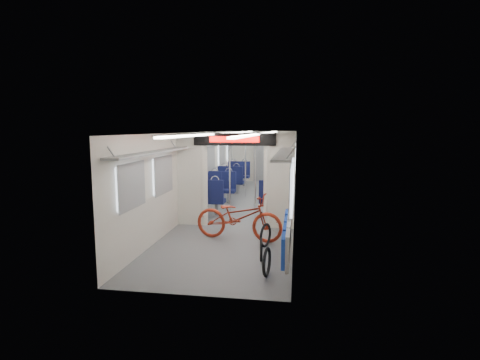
{
  "coord_description": "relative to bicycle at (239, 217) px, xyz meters",
  "views": [
    {
      "loc": [
        1.49,
        -10.99,
        2.41
      ],
      "look_at": [
        0.12,
        -1.97,
        1.15
      ],
      "focal_mm": 28.0,
      "sensor_mm": 36.0,
      "label": 1
    }
  ],
  "objects": [
    {
      "name": "stanchion_near_right",
      "position": [
        0.13,
        2.04,
        0.64
      ],
      "size": [
        0.04,
        0.04,
        2.3
      ],
      "primitive_type": "cylinder",
      "color": "silver",
      "rests_on": "ground"
    },
    {
      "name": "seat_bay_near_left",
      "position": [
        -1.21,
        3.09,
        0.05
      ],
      "size": [
        0.93,
        2.19,
        1.14
      ],
      "color": "#0D113A",
      "rests_on": "ground"
    },
    {
      "name": "stanchion_far_right",
      "position": [
        0.13,
        5.16,
        0.64
      ],
      "size": [
        0.04,
        0.04,
        2.3
      ],
      "primitive_type": "cylinder",
      "color": "silver",
      "rests_on": "ground"
    },
    {
      "name": "carriage",
      "position": [
        -0.27,
        2.91,
        0.99
      ],
      "size": [
        12.0,
        12.02,
        2.31
      ],
      "color": "#515456",
      "rests_on": "ground"
    },
    {
      "name": "bicycle",
      "position": [
        0.0,
        0.0,
        0.0
      ],
      "size": [
        2.03,
        0.99,
        1.02
      ],
      "primitive_type": "imported",
      "rotation": [
        0.0,
        0.0,
        1.4
      ],
      "color": "#9D2A16",
      "rests_on": "ground"
    },
    {
      "name": "seat_bay_far_right",
      "position": [
        0.66,
        6.39,
        0.01
      ],
      "size": [
        0.88,
        1.93,
        1.06
      ],
      "color": "#0D113A",
      "rests_on": "ground"
    },
    {
      "name": "stanchion_far_left",
      "position": [
        -0.56,
        5.15,
        0.64
      ],
      "size": [
        0.04,
        0.04,
        2.3
      ],
      "primitive_type": "cylinder",
      "color": "silver",
      "rests_on": "ground"
    },
    {
      "name": "seat_bay_far_left",
      "position": [
        -1.21,
        6.78,
        0.05
      ],
      "size": [
        0.94,
        2.22,
        1.15
      ],
      "color": "#0D113A",
      "rests_on": "ground"
    },
    {
      "name": "flip_bench",
      "position": [
        1.08,
        -1.5,
        0.07
      ],
      "size": [
        0.12,
        2.14,
        0.56
      ],
      "color": "gray",
      "rests_on": "carriage"
    },
    {
      "name": "bike_hoop_b",
      "position": [
        0.61,
        -1.26,
        -0.32
      ],
      "size": [
        0.09,
        0.44,
        0.44
      ],
      "primitive_type": "torus",
      "rotation": [
        1.57,
        0.0,
        1.67
      ],
      "color": "black",
      "rests_on": "ground"
    },
    {
      "name": "bike_hoop_c",
      "position": [
        0.62,
        -0.42,
        -0.29
      ],
      "size": [
        0.21,
        0.49,
        0.5
      ],
      "primitive_type": "torus",
      "rotation": [
        1.57,
        0.0,
        1.23
      ],
      "color": "black",
      "rests_on": "ground"
    },
    {
      "name": "seat_bay_near_right",
      "position": [
        0.66,
        3.34,
        0.04
      ],
      "size": [
        0.92,
        2.11,
        1.11
      ],
      "color": "#0D113A",
      "rests_on": "ground"
    },
    {
      "name": "bike_hoop_a",
      "position": [
        0.77,
        -1.95,
        -0.29
      ],
      "size": [
        0.12,
        0.49,
        0.49
      ],
      "primitive_type": "torus",
      "rotation": [
        1.57,
        0.0,
        1.42
      ],
      "color": "black",
      "rests_on": "ground"
    },
    {
      "name": "stanchion_near_left",
      "position": [
        -0.53,
        1.88,
        0.64
      ],
      "size": [
        0.04,
        0.04,
        2.3
      ],
      "primitive_type": "cylinder",
      "color": "silver",
      "rests_on": "ground"
    }
  ]
}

